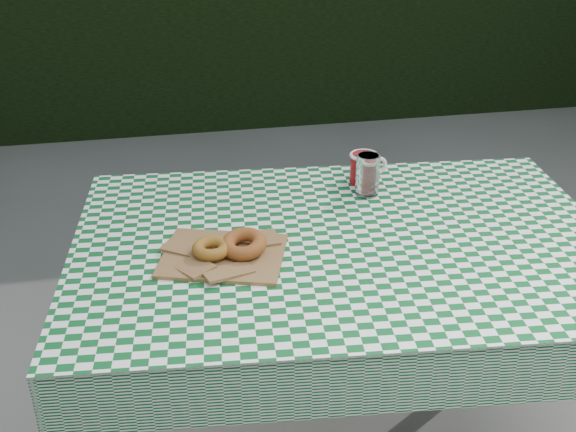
% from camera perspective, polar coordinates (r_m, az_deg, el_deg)
% --- Properties ---
extents(table, '(1.37, 0.98, 0.75)m').
position_cam_1_polar(table, '(1.94, 4.10, -11.72)').
color(table, '#58331E').
rests_on(table, ground).
extents(tablecloth, '(1.39, 1.00, 0.01)m').
position_cam_1_polar(tablecloth, '(1.72, 4.52, -1.96)').
color(tablecloth, '#0C4C20').
rests_on(tablecloth, table).
extents(paper_bag, '(0.33, 0.30, 0.01)m').
position_cam_1_polar(paper_bag, '(1.64, -5.29, -3.14)').
color(paper_bag, '#8B5F3D').
rests_on(paper_bag, tablecloth).
extents(bagel_front, '(0.09, 0.09, 0.03)m').
position_cam_1_polar(bagel_front, '(1.63, -6.23, -2.64)').
color(bagel_front, '#905F1D').
rests_on(bagel_front, paper_bag).
extents(bagel_back, '(0.15, 0.15, 0.03)m').
position_cam_1_polar(bagel_back, '(1.63, -3.63, -2.28)').
color(bagel_back, brown).
rests_on(bagel_back, paper_bag).
extents(coffee_mug, '(0.18, 0.18, 0.09)m').
position_cam_1_polar(coffee_mug, '(2.00, 6.16, 3.88)').
color(coffee_mug, maroon).
rests_on(coffee_mug, tablecloth).
extents(drinking_glass, '(0.08, 0.08, 0.12)m').
position_cam_1_polar(drinking_glass, '(1.92, 6.47, 3.33)').
color(drinking_glass, white).
rests_on(drinking_glass, tablecloth).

